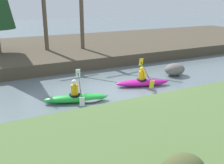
{
  "coord_description": "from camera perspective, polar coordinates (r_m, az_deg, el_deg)",
  "views": [
    {
      "loc": [
        -5.6,
        -10.14,
        4.26
      ],
      "look_at": [
        -0.48,
        0.11,
        0.55
      ],
      "focal_mm": 42.0,
      "sensor_mm": 36.0,
      "label": 1
    }
  ],
  "objects": [
    {
      "name": "boulder_midstream",
      "position": [
        15.39,
        13.49,
        2.69
      ],
      "size": [
        1.22,
        0.95,
        0.69
      ],
      "color": "slate",
      "rests_on": "ground"
    },
    {
      "name": "bare_tree_mid_downstream",
      "position": [
        19.03,
        -14.55,
        15.4
      ],
      "size": [
        3.38,
        3.34,
        6.11
      ],
      "color": "brown",
      "rests_on": "riverbank_far"
    },
    {
      "name": "kayaker_middle",
      "position": [
        11.27,
        -7.23,
        -3.34
      ],
      "size": [
        2.77,
        2.04,
        1.2
      ],
      "rotation": [
        0.0,
        0.0,
        -0.27
      ],
      "color": "green",
      "rests_on": "ground"
    },
    {
      "name": "riverbank_far",
      "position": [
        21.21,
        -10.83,
        7.03
      ],
      "size": [
        44.0,
        11.44,
        0.72
      ],
      "color": "#4C4233",
      "rests_on": "ground"
    },
    {
      "name": "bare_tree_downstream",
      "position": [
        19.09,
        -6.67,
        15.74
      ],
      "size": [
        3.34,
        3.3,
        6.04
      ],
      "color": "brown",
      "rests_on": "riverbank_far"
    },
    {
      "name": "ground_plane",
      "position": [
        12.35,
        2.23,
        -2.27
      ],
      "size": [
        90.0,
        90.0,
        0.0
      ],
      "primitive_type": "plane",
      "color": "slate"
    },
    {
      "name": "kayaker_lead",
      "position": [
        13.26,
        6.73,
        0.08
      ],
      "size": [
        2.77,
        2.03,
        1.2
      ],
      "rotation": [
        0.0,
        0.0,
        -0.29
      ],
      "color": "#C61999",
      "rests_on": "ground"
    }
  ]
}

